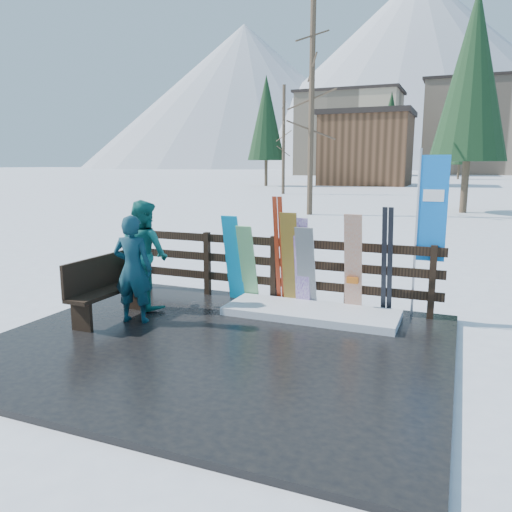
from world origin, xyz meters
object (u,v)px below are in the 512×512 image
at_px(snowboard_0, 233,258).
at_px(person_front, 133,269).
at_px(bench, 104,286).
at_px(snowboard_5, 353,264).
at_px(snowboard_3, 302,263).
at_px(snowboard_2, 290,260).
at_px(snowboard_4, 306,268).
at_px(rental_flag, 429,215).
at_px(snowboard_1, 248,264).
at_px(person_back, 145,254).

relative_size(snowboard_0, person_front, 0.95).
xyz_separation_m(bench, snowboard_5, (3.48, 1.72, 0.29)).
bearing_deg(snowboard_3, snowboard_2, 180.00).
bearing_deg(snowboard_4, snowboard_0, 180.00).
bearing_deg(snowboard_0, rental_flag, 4.89).
distance_m(snowboard_2, rental_flag, 2.28).
distance_m(bench, snowboard_0, 2.23).
xyz_separation_m(snowboard_0, rental_flag, (3.15, 0.27, 0.85)).
bearing_deg(person_front, snowboard_5, -163.06).
xyz_separation_m(snowboard_1, snowboard_3, (0.97, 0.00, 0.08)).
bearing_deg(person_back, bench, 98.33).
height_order(snowboard_0, snowboard_1, snowboard_0).
bearing_deg(rental_flag, snowboard_5, -165.84).
bearing_deg(snowboard_5, person_front, -150.76).
bearing_deg(snowboard_3, snowboard_5, -0.00).
bearing_deg(snowboard_5, snowboard_2, 180.00).
bearing_deg(snowboard_1, snowboard_5, -0.00).
bearing_deg(snowboard_3, snowboard_0, 180.00).
relative_size(snowboard_3, person_back, 0.86).
distance_m(snowboard_1, snowboard_3, 0.97).
relative_size(snowboard_2, snowboard_4, 1.15).
bearing_deg(snowboard_5, person_back, -164.38).
height_order(snowboard_0, snowboard_3, snowboard_3).
xyz_separation_m(snowboard_1, snowboard_2, (0.77, 0.00, 0.12)).
height_order(snowboard_4, snowboard_5, snowboard_5).
distance_m(rental_flag, person_front, 4.55).
bearing_deg(rental_flag, snowboard_0, -175.11).
bearing_deg(person_back, person_front, 135.02).
distance_m(snowboard_1, snowboard_4, 1.04).
bearing_deg(snowboard_3, person_back, -159.36).
height_order(snowboard_0, rental_flag, rental_flag).
xyz_separation_m(snowboard_2, rental_flag, (2.11, 0.27, 0.80)).
distance_m(snowboard_3, snowboard_5, 0.85).
xyz_separation_m(bench, snowboard_2, (2.44, 1.72, 0.29)).
height_order(snowboard_2, snowboard_3, snowboard_2).
bearing_deg(snowboard_0, bench, -129.17).
bearing_deg(snowboard_0, person_back, -142.47).
bearing_deg(snowboard_2, snowboard_0, 180.00).
xyz_separation_m(snowboard_3, person_front, (-2.13, -1.66, 0.05)).
relative_size(person_front, person_back, 0.91).
bearing_deg(snowboard_1, snowboard_4, 0.00).
relative_size(snowboard_1, person_front, 0.86).
bearing_deg(bench, snowboard_0, 50.83).
bearing_deg(snowboard_1, person_back, -147.95).
bearing_deg(snowboard_1, rental_flag, 5.35).
xyz_separation_m(snowboard_1, snowboard_4, (1.04, 0.00, 0.01)).
bearing_deg(person_back, snowboard_5, -141.57).
xyz_separation_m(bench, person_back, (0.21, 0.80, 0.38)).
bearing_deg(person_back, snowboard_0, -119.65).
relative_size(snowboard_0, snowboard_5, 0.94).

